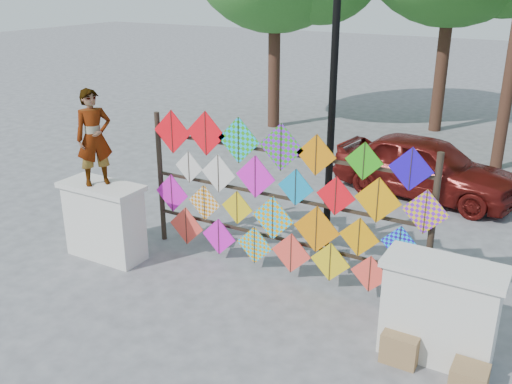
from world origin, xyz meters
TOP-DOWN VIEW (x-y plane):
  - ground at (0.00, 0.00)m, footprint 80.00×80.00m
  - parapet_left at (-2.70, -0.20)m, footprint 1.40×0.65m
  - parapet_right at (2.70, -0.20)m, footprint 1.40×0.65m
  - kite_rack at (0.03, 0.73)m, footprint 4.93×0.24m
  - vendor_woman at (-2.74, -0.20)m, footprint 0.61×0.67m
  - sedan at (1.14, 5.26)m, footprint 3.98×1.99m
  - lamppost at (0.30, 2.00)m, footprint 0.28×0.28m
  - cardboard_box_near at (2.36, -0.47)m, footprint 0.44×0.39m
  - cardboard_box_far at (3.19, -0.67)m, footprint 0.39×0.36m

SIDE VIEW (x-z plane):
  - ground at x=0.00m, z-range 0.00..0.00m
  - cardboard_box_far at x=3.19m, z-range 0.00..0.33m
  - cardboard_box_near at x=2.36m, z-range 0.00..0.39m
  - parapet_left at x=-2.70m, z-range 0.01..1.29m
  - parapet_right at x=2.70m, z-range 0.01..1.29m
  - sedan at x=1.14m, z-range 0.00..1.30m
  - kite_rack at x=0.03m, z-range 0.01..2.46m
  - vendor_woman at x=-2.74m, z-range 1.28..2.81m
  - lamppost at x=0.30m, z-range 0.46..4.92m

